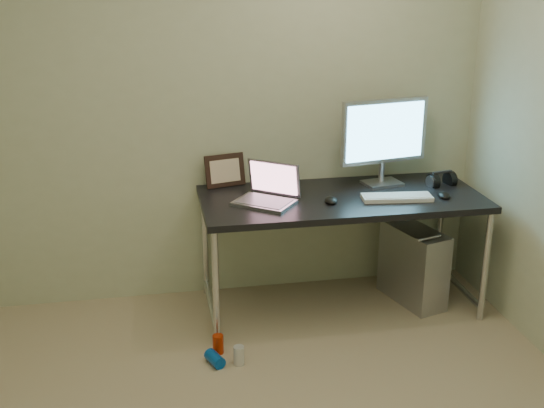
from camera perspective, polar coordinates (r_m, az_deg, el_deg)
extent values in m
cube|color=beige|center=(4.28, -5.29, 8.03)|extent=(3.50, 0.02, 2.50)
cube|color=black|center=(4.20, 5.85, 0.42)|extent=(1.72, 0.75, 0.04)
cylinder|color=silver|center=(3.89, -4.72, -7.12)|extent=(0.04, 0.04, 0.71)
cylinder|color=silver|center=(4.50, -5.63, -3.35)|extent=(0.04, 0.04, 0.71)
cylinder|color=silver|center=(4.35, 17.42, -5.05)|extent=(0.04, 0.04, 0.71)
cylinder|color=silver|center=(4.90, 13.86, -1.91)|extent=(0.04, 0.04, 0.71)
cylinder|color=silver|center=(4.31, -5.10, -8.42)|extent=(0.04, 0.67, 0.04)
cylinder|color=silver|center=(4.73, 15.23, -6.47)|extent=(0.04, 0.67, 0.04)
cube|color=#B1B1B5|center=(4.52, 11.73, -5.02)|extent=(0.34, 0.52, 0.50)
cylinder|color=#A5A4AB|center=(4.25, 12.96, -2.78)|extent=(0.18, 0.07, 0.02)
cylinder|color=#A5A4AB|center=(4.59, 11.04, -0.94)|extent=(0.18, 0.07, 0.02)
cylinder|color=black|center=(4.74, 9.79, -1.78)|extent=(0.01, 0.16, 0.69)
cylinder|color=black|center=(4.76, 10.87, -2.01)|extent=(0.02, 0.11, 0.71)
cylinder|color=#B62A07|center=(3.95, -4.53, -11.61)|extent=(0.07, 0.07, 0.11)
cylinder|color=silver|center=(3.84, -2.79, -12.54)|extent=(0.08, 0.08, 0.11)
cylinder|color=#0A4CB0|center=(3.86, -4.80, -12.79)|extent=(0.11, 0.14, 0.07)
cube|color=#A5A4AB|center=(4.03, -0.66, 0.12)|extent=(0.41, 0.39, 0.02)
cube|color=gray|center=(4.02, -0.66, 0.26)|extent=(0.36, 0.34, 0.00)
cube|color=#98989F|center=(4.10, 0.18, 2.19)|extent=(0.30, 0.24, 0.22)
cube|color=#774B56|center=(4.09, 0.20, 2.16)|extent=(0.26, 0.21, 0.19)
cube|color=#A5A4AB|center=(4.45, 9.19, 1.74)|extent=(0.26, 0.21, 0.02)
cylinder|color=#A5A4AB|center=(4.44, 9.15, 2.72)|extent=(0.04, 0.04, 0.13)
cube|color=#A5A4AB|center=(4.37, 9.39, 6.05)|extent=(0.59, 0.15, 0.41)
cube|color=#69CBF8|center=(4.35, 9.49, 5.97)|extent=(0.53, 0.11, 0.35)
cube|color=white|center=(4.17, 10.40, 0.54)|extent=(0.43, 0.18, 0.03)
ellipsoid|color=black|center=(4.27, 14.21, 0.81)|extent=(0.09, 0.13, 0.04)
ellipsoid|color=black|center=(4.07, 4.95, 0.42)|extent=(0.09, 0.13, 0.04)
cylinder|color=black|center=(4.47, 13.25, 1.87)|extent=(0.06, 0.11, 0.11)
cylinder|color=black|center=(4.53, 14.74, 1.95)|extent=(0.06, 0.11, 0.11)
cube|color=black|center=(4.48, 14.06, 2.61)|extent=(0.14, 0.04, 0.01)
cube|color=black|center=(4.34, -3.96, 2.82)|extent=(0.27, 0.13, 0.21)
cylinder|color=silver|center=(4.37, 0.23, 2.24)|extent=(0.01, 0.01, 0.10)
cylinder|color=white|center=(4.36, 0.23, 2.98)|extent=(0.05, 0.04, 0.04)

